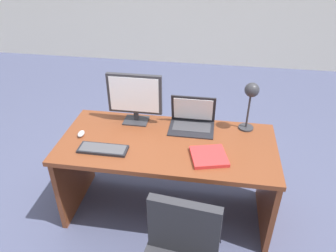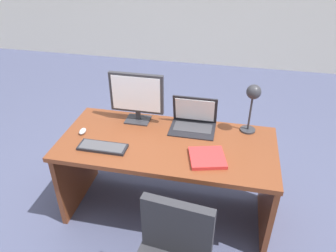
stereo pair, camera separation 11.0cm
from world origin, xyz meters
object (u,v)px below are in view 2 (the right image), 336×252
object	(u,v)px
laptop	(194,118)
keyboard	(103,147)
desk	(168,160)
desk_lamp	(253,98)
mouse	(83,131)
monitor	(137,95)
book	(207,158)

from	to	relation	value
laptop	keyboard	size ratio (longest dim) A/B	0.99
desk	laptop	bearing A→B (deg)	53.28
keyboard	desk_lamp	distance (m)	1.18
mouse	desk_lamp	size ratio (longest dim) A/B	0.20
desk_lamp	laptop	bearing A→B (deg)	179.62
keyboard	mouse	distance (m)	0.28
monitor	mouse	distance (m)	0.52
desk	keyboard	distance (m)	0.55
laptop	mouse	xyz separation A→B (m)	(-0.84, -0.29, -0.06)
keyboard	mouse	bearing A→B (deg)	145.54
keyboard	laptop	bearing A→B (deg)	36.11
laptop	desk_lamp	size ratio (longest dim) A/B	0.87
desk	desk_lamp	world-z (taller)	desk_lamp
monitor	keyboard	bearing A→B (deg)	-108.04
desk	monitor	world-z (taller)	monitor
laptop	mouse	bearing A→B (deg)	-161.08
desk	mouse	bearing A→B (deg)	-174.28
keyboard	desk_lamp	bearing A→B (deg)	22.97
monitor	laptop	size ratio (longest dim) A/B	1.23
desk	monitor	distance (m)	0.58
laptop	book	distance (m)	0.45
desk	mouse	xyz separation A→B (m)	(-0.68, -0.07, 0.23)
desk_lamp	mouse	bearing A→B (deg)	-167.38
desk	mouse	world-z (taller)	mouse
book	desk	bearing A→B (deg)	148.60
desk	desk_lamp	distance (m)	0.82
mouse	book	distance (m)	1.01
monitor	desk_lamp	xyz separation A→B (m)	(0.91, 0.01, 0.06)
desk	book	xyz separation A→B (m)	(0.32, -0.20, 0.22)
mouse	laptop	bearing A→B (deg)	18.92
monitor	desk	bearing A→B (deg)	-34.66
mouse	desk_lamp	world-z (taller)	desk_lamp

